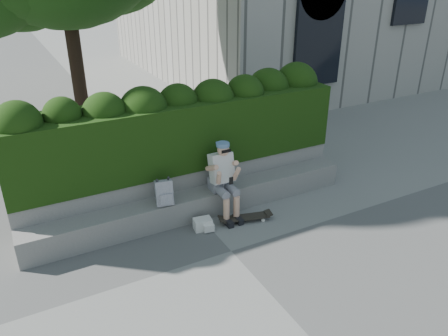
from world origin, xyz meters
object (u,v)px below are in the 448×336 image
person (223,177)px  backpack_ground (203,224)px  backpack_plaid (164,193)px  skateboard (245,217)px

person → backpack_ground: 0.89m
person → backpack_plaid: bearing=175.6°
skateboard → backpack_ground: 0.78m
person → skateboard: (0.23, -0.41, -0.68)m
person → skateboard: size_ratio=1.57×
backpack_plaid → backpack_ground: backpack_plaid is taller
backpack_ground → skateboard: bearing=-1.4°
person → backpack_plaid: 1.07m
person → backpack_plaid: person is taller
person → backpack_ground: (-0.54, -0.28, -0.66)m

